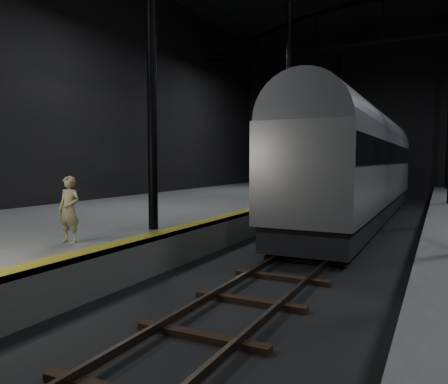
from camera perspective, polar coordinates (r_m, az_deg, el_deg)
The scene contains 6 objects.
ground at distance 14.71m, azimuth 12.66°, elevation -7.43°, with size 44.00×44.00×0.00m, color black.
platform_left at distance 17.92m, azimuth -11.35°, elevation -3.73°, with size 9.00×43.80×1.00m, color #555553.
tactile_strip at distance 15.63m, azimuth 1.05°, elevation -2.93°, with size 0.50×43.80×0.01m, color olive.
track at distance 14.70m, azimuth 12.66°, elevation -7.17°, with size 2.40×43.00×0.24m.
train at distance 21.57m, azimuth 17.43°, elevation 4.04°, with size 2.98×19.90×5.32m.
woman at distance 10.77m, azimuth -19.56°, elevation -2.17°, with size 0.57×0.37×1.56m, color tan.
Camera 1 is at (3.41, -14.01, 2.91)m, focal length 35.00 mm.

